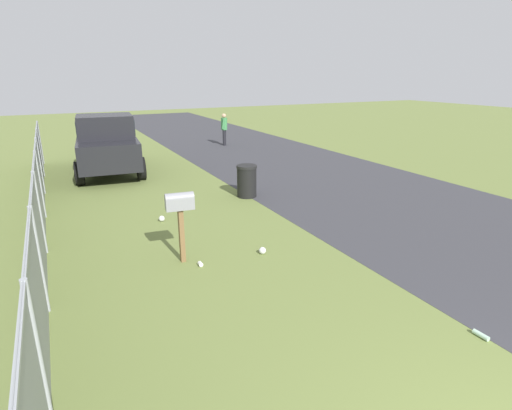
% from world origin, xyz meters
% --- Properties ---
extents(road_asphalt, '(60.00, 6.59, 0.01)m').
position_xyz_m(road_asphalt, '(6.00, -4.87, 0.00)').
color(road_asphalt, '#38383D').
rests_on(road_asphalt, ground).
extents(mailbox, '(0.26, 0.54, 1.37)m').
position_xyz_m(mailbox, '(6.24, 1.40, 1.10)').
color(mailbox, brown).
rests_on(mailbox, ground).
extents(pickup_truck, '(4.97, 2.53, 2.09)m').
position_xyz_m(pickup_truck, '(14.47, 1.60, 1.10)').
color(pickup_truck, black).
rests_on(pickup_truck, ground).
extents(trash_bin, '(0.59, 0.59, 0.93)m').
position_xyz_m(trash_bin, '(9.58, -1.54, 0.47)').
color(trash_bin, black).
rests_on(trash_bin, ground).
extents(pedestrian, '(0.42, 0.39, 1.55)m').
position_xyz_m(pedestrian, '(18.07, -4.35, 0.89)').
color(pedestrian, black).
rests_on(pedestrian, ground).
extents(fence_section, '(16.60, 0.07, 1.68)m').
position_xyz_m(fence_section, '(9.04, 3.74, 0.91)').
color(fence_section, '#9EA3A8').
rests_on(fence_section, ground).
extents(litter_bottle_midfield_a, '(0.22, 0.08, 0.07)m').
position_xyz_m(litter_bottle_midfield_a, '(2.13, -1.53, 0.04)').
color(litter_bottle_midfield_a, '#B2D8BF').
rests_on(litter_bottle_midfield_a, ground).
extents(litter_bag_far_scatter, '(0.14, 0.14, 0.14)m').
position_xyz_m(litter_bag_far_scatter, '(8.61, 1.21, 0.07)').
color(litter_bag_far_scatter, silver).
rests_on(litter_bag_far_scatter, ground).
extents(litter_cup_near_hydrant, '(0.10, 0.08, 0.08)m').
position_xyz_m(litter_cup_near_hydrant, '(5.90, 1.17, 0.04)').
color(litter_cup_near_hydrant, white).
rests_on(litter_cup_near_hydrant, ground).
extents(litter_bag_by_mailbox, '(0.14, 0.14, 0.14)m').
position_xyz_m(litter_bag_by_mailbox, '(5.86, -0.11, 0.07)').
color(litter_bag_by_mailbox, silver).
rests_on(litter_bag_by_mailbox, ground).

